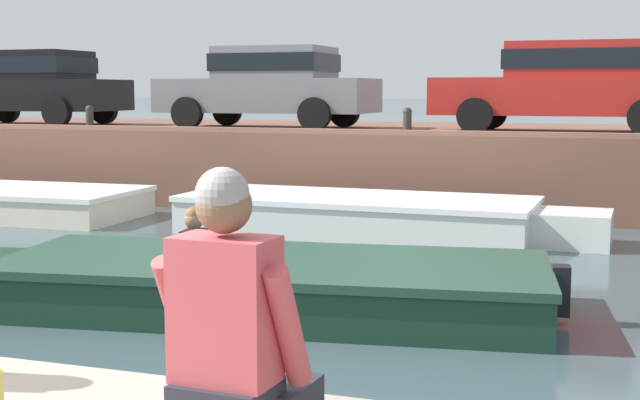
{
  "coord_description": "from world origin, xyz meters",
  "views": [
    {
      "loc": [
        2.63,
        -3.31,
        2.09
      ],
      "look_at": [
        0.22,
        3.78,
        1.16
      ],
      "focal_mm": 50.0,
      "sensor_mm": 36.0,
      "label": 1
    }
  ],
  "objects_px": {
    "boat_moored_central_white": "(374,216)",
    "motorboat_passing": "(247,284)",
    "car_centre_red": "(567,83)",
    "mooring_bollard_mid": "(407,120)",
    "car_leftmost_black": "(32,84)",
    "car_left_inner_grey": "(271,84)",
    "person_seated_right": "(232,331)",
    "mooring_bollard_west": "(90,116)"
  },
  "relations": [
    {
      "from": "car_centre_red",
      "to": "mooring_bollard_west",
      "type": "relative_size",
      "value": 9.88
    },
    {
      "from": "person_seated_right",
      "to": "boat_moored_central_white",
      "type": "bearing_deg",
      "value": 102.34
    },
    {
      "from": "car_leftmost_black",
      "to": "car_left_inner_grey",
      "type": "relative_size",
      "value": 0.99
    },
    {
      "from": "car_left_inner_grey",
      "to": "person_seated_right",
      "type": "relative_size",
      "value": 4.26
    },
    {
      "from": "car_left_inner_grey",
      "to": "person_seated_right",
      "type": "distance_m",
      "value": 14.14
    },
    {
      "from": "car_centre_red",
      "to": "mooring_bollard_west",
      "type": "xyz_separation_m",
      "value": [
        -8.47,
        -1.62,
        -0.61
      ]
    },
    {
      "from": "boat_moored_central_white",
      "to": "mooring_bollard_mid",
      "type": "xyz_separation_m",
      "value": [
        0.02,
        1.94,
        1.33
      ]
    },
    {
      "from": "car_centre_red",
      "to": "person_seated_right",
      "type": "distance_m",
      "value": 13.18
    },
    {
      "from": "car_leftmost_black",
      "to": "car_left_inner_grey",
      "type": "xyz_separation_m",
      "value": [
        5.43,
        -0.0,
        0.0
      ]
    },
    {
      "from": "boat_moored_central_white",
      "to": "motorboat_passing",
      "type": "distance_m",
      "value": 4.74
    },
    {
      "from": "car_centre_red",
      "to": "mooring_bollard_mid",
      "type": "height_order",
      "value": "car_centre_red"
    },
    {
      "from": "car_left_inner_grey",
      "to": "mooring_bollard_mid",
      "type": "xyz_separation_m",
      "value": [
        3.07,
        -1.62,
        -0.61
      ]
    },
    {
      "from": "motorboat_passing",
      "to": "person_seated_right",
      "type": "relative_size",
      "value": 6.56
    },
    {
      "from": "car_left_inner_grey",
      "to": "car_leftmost_black",
      "type": "bearing_deg",
      "value": 179.99
    },
    {
      "from": "car_centre_red",
      "to": "car_left_inner_grey",
      "type": "bearing_deg",
      "value": 180.0
    },
    {
      "from": "mooring_bollard_west",
      "to": "car_leftmost_black",
      "type": "bearing_deg",
      "value": 146.55
    },
    {
      "from": "boat_moored_central_white",
      "to": "car_leftmost_black",
      "type": "xyz_separation_m",
      "value": [
        -8.48,
        3.57,
        1.93
      ]
    },
    {
      "from": "car_left_inner_grey",
      "to": "car_centre_red",
      "type": "distance_m",
      "value": 5.49
    },
    {
      "from": "car_left_inner_grey",
      "to": "car_centre_red",
      "type": "height_order",
      "value": "same"
    },
    {
      "from": "car_leftmost_black",
      "to": "car_centre_red",
      "type": "height_order",
      "value": "same"
    },
    {
      "from": "boat_moored_central_white",
      "to": "person_seated_right",
      "type": "distance_m",
      "value": 9.84
    },
    {
      "from": "mooring_bollard_mid",
      "to": "car_leftmost_black",
      "type": "bearing_deg",
      "value": 169.19
    },
    {
      "from": "boat_moored_central_white",
      "to": "car_leftmost_black",
      "type": "bearing_deg",
      "value": 157.19
    },
    {
      "from": "car_leftmost_black",
      "to": "boat_moored_central_white",
      "type": "bearing_deg",
      "value": -22.81
    },
    {
      "from": "mooring_bollard_west",
      "to": "person_seated_right",
      "type": "xyz_separation_m",
      "value": [
        8.12,
        -11.51,
        -0.37
      ]
    },
    {
      "from": "car_leftmost_black",
      "to": "car_centre_red",
      "type": "distance_m",
      "value": 10.93
    },
    {
      "from": "motorboat_passing",
      "to": "car_centre_red",
      "type": "xyz_separation_m",
      "value": [
        2.4,
        8.31,
        1.96
      ]
    },
    {
      "from": "car_centre_red",
      "to": "person_seated_right",
      "type": "height_order",
      "value": "car_centre_red"
    },
    {
      "from": "boat_moored_central_white",
      "to": "car_left_inner_grey",
      "type": "distance_m",
      "value": 5.08
    },
    {
      "from": "mooring_bollard_mid",
      "to": "motorboat_passing",
      "type": "bearing_deg",
      "value": -89.85
    },
    {
      "from": "boat_moored_central_white",
      "to": "car_left_inner_grey",
      "type": "xyz_separation_m",
      "value": [
        -3.05,
        3.57,
        1.94
      ]
    },
    {
      "from": "motorboat_passing",
      "to": "person_seated_right",
      "type": "xyz_separation_m",
      "value": [
        2.05,
        -4.83,
        0.98
      ]
    },
    {
      "from": "car_centre_red",
      "to": "mooring_bollard_mid",
      "type": "bearing_deg",
      "value": -146.17
    },
    {
      "from": "motorboat_passing",
      "to": "car_centre_red",
      "type": "bearing_deg",
      "value": 73.86
    },
    {
      "from": "motorboat_passing",
      "to": "mooring_bollard_west",
      "type": "bearing_deg",
      "value": 132.22
    },
    {
      "from": "motorboat_passing",
      "to": "mooring_bollard_mid",
      "type": "xyz_separation_m",
      "value": [
        -0.02,
        6.68,
        1.35
      ]
    },
    {
      "from": "car_leftmost_black",
      "to": "person_seated_right",
      "type": "distance_m",
      "value": 16.89
    },
    {
      "from": "motorboat_passing",
      "to": "car_centre_red",
      "type": "height_order",
      "value": "car_centre_red"
    },
    {
      "from": "boat_moored_central_white",
      "to": "mooring_bollard_west",
      "type": "distance_m",
      "value": 6.47
    },
    {
      "from": "car_left_inner_grey",
      "to": "mooring_bollard_west",
      "type": "distance_m",
      "value": 3.44
    },
    {
      "from": "car_leftmost_black",
      "to": "mooring_bollard_mid",
      "type": "distance_m",
      "value": 8.68
    },
    {
      "from": "car_left_inner_grey",
      "to": "mooring_bollard_mid",
      "type": "bearing_deg",
      "value": -27.85
    }
  ]
}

